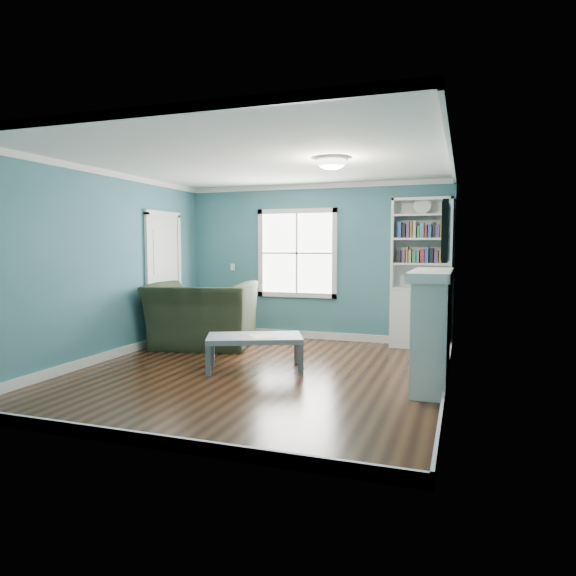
% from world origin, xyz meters
% --- Properties ---
extents(floor, '(5.00, 5.00, 0.00)m').
position_xyz_m(floor, '(0.00, 0.00, 0.00)').
color(floor, black).
rests_on(floor, ground).
extents(room_walls, '(5.00, 5.00, 5.00)m').
position_xyz_m(room_walls, '(0.00, 0.00, 1.58)').
color(room_walls, '#356B76').
rests_on(room_walls, ground).
extents(trim, '(4.50, 5.00, 2.60)m').
position_xyz_m(trim, '(0.00, 0.00, 1.24)').
color(trim, white).
rests_on(trim, ground).
extents(window, '(1.40, 0.06, 1.50)m').
position_xyz_m(window, '(-0.30, 2.49, 1.45)').
color(window, white).
rests_on(window, room_walls).
extents(bookshelf, '(0.90, 0.35, 2.31)m').
position_xyz_m(bookshelf, '(1.77, 2.30, 0.92)').
color(bookshelf, silver).
rests_on(bookshelf, ground).
extents(fireplace, '(0.44, 1.58, 1.30)m').
position_xyz_m(fireplace, '(2.08, 0.20, 0.64)').
color(fireplace, black).
rests_on(fireplace, ground).
extents(tv, '(0.06, 1.10, 0.65)m').
position_xyz_m(tv, '(2.20, 0.20, 1.72)').
color(tv, black).
rests_on(tv, fireplace).
extents(door, '(0.12, 0.98, 2.17)m').
position_xyz_m(door, '(-2.22, 1.40, 1.07)').
color(door, silver).
rests_on(door, ground).
extents(ceiling_fixture, '(0.38, 0.38, 0.15)m').
position_xyz_m(ceiling_fixture, '(0.90, 0.10, 2.55)').
color(ceiling_fixture, white).
rests_on(ceiling_fixture, room_walls).
extents(light_switch, '(0.08, 0.01, 0.12)m').
position_xyz_m(light_switch, '(-1.50, 2.48, 1.20)').
color(light_switch, white).
rests_on(light_switch, room_walls).
extents(recliner, '(1.72, 1.31, 1.34)m').
position_xyz_m(recliner, '(-1.45, 1.26, 0.67)').
color(recliner, black).
rests_on(recliner, ground).
extents(coffee_table, '(1.35, 1.07, 0.43)m').
position_xyz_m(coffee_table, '(-0.11, 0.16, 0.38)').
color(coffee_table, '#4D555D').
rests_on(coffee_table, ground).
extents(paper_sheet, '(0.39, 0.39, 0.00)m').
position_xyz_m(paper_sheet, '(0.00, 0.12, 0.44)').
color(paper_sheet, white).
rests_on(paper_sheet, coffee_table).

